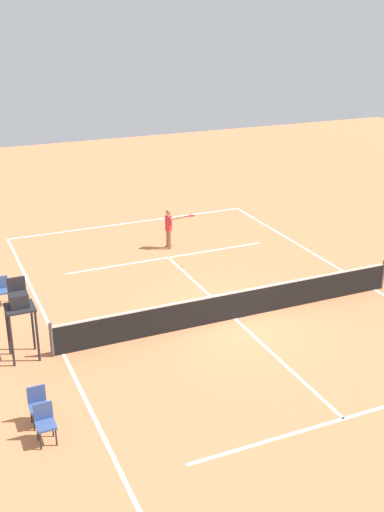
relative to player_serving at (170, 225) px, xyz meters
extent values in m
plane|color=#D37A4C|center=(0.46, 6.73, -0.99)|extent=(60.00, 60.00, 0.00)
cube|color=white|center=(0.46, -3.76, -0.99)|extent=(11.09, 0.10, 0.01)
cube|color=white|center=(-5.09, 6.73, -0.99)|extent=(0.10, 20.99, 0.01)
cube|color=white|center=(6.00, 6.73, -0.99)|extent=(0.10, 20.99, 0.01)
cube|color=white|center=(0.46, 0.96, -0.99)|extent=(8.32, 0.10, 0.01)
cube|color=white|center=(0.46, 12.51, -0.99)|extent=(8.32, 0.10, 0.01)
cube|color=white|center=(0.46, 6.73, -0.99)|extent=(0.10, 11.54, 0.01)
cylinder|color=#4C4C51|center=(-5.39, 6.73, -0.46)|extent=(0.10, 0.10, 1.07)
cylinder|color=#4C4C51|center=(6.30, 6.73, -0.46)|extent=(0.10, 0.10, 1.07)
cube|color=black|center=(0.46, 6.73, -0.54)|extent=(11.69, 0.03, 0.91)
cube|color=white|center=(0.46, 6.73, -0.06)|extent=(11.69, 0.04, 0.06)
cylinder|color=#9E704C|center=(0.06, -0.10, -0.61)|extent=(0.12, 0.12, 0.78)
cylinder|color=#9E704C|center=(0.05, 0.10, -0.61)|extent=(0.12, 0.12, 0.78)
cylinder|color=red|center=(0.05, 0.00, 0.09)|extent=(0.28, 0.28, 0.61)
sphere|color=#9E704C|center=(0.05, 0.00, 0.57)|extent=(0.22, 0.22, 0.22)
cylinder|color=#9E704C|center=(0.07, -0.19, 0.12)|extent=(0.09, 0.09, 0.54)
cylinder|color=#9E704C|center=(-0.23, 0.16, 0.32)|extent=(0.55, 0.13, 0.09)
cylinder|color=black|center=(-0.63, 0.13, 0.32)|extent=(0.26, 0.05, 0.04)
ellipsoid|color=red|center=(-0.92, 0.11, 0.32)|extent=(0.34, 0.30, 0.04)
sphere|color=#CCE033|center=(0.29, 2.03, -0.96)|extent=(0.07, 0.07, 0.07)
cylinder|color=#232328|center=(6.69, 6.82, -0.22)|extent=(0.07, 0.07, 1.55)
cylinder|color=#232328|center=(7.39, 6.82, -0.22)|extent=(0.07, 0.07, 1.55)
cylinder|color=#232328|center=(6.69, 6.12, -0.22)|extent=(0.07, 0.07, 1.55)
cylinder|color=#232328|center=(7.39, 6.12, -0.22)|extent=(0.07, 0.07, 1.55)
cube|color=#232328|center=(7.04, 6.47, 0.59)|extent=(0.80, 0.80, 0.06)
cube|color=#232328|center=(7.04, 6.47, 0.82)|extent=(0.50, 0.44, 0.40)
cube|color=#232328|center=(7.04, 6.27, 1.17)|extent=(0.50, 0.06, 0.50)
cylinder|color=#262626|center=(7.06, 10.71, -0.77)|extent=(0.04, 0.04, 0.45)
cylinder|color=#262626|center=(7.41, 10.71, -0.77)|extent=(0.04, 0.04, 0.45)
cylinder|color=#262626|center=(7.06, 10.35, -0.77)|extent=(0.04, 0.04, 0.45)
cylinder|color=#262626|center=(7.41, 10.35, -0.77)|extent=(0.04, 0.04, 0.45)
cube|color=#38518C|center=(7.24, 10.53, -0.51)|extent=(0.44, 0.44, 0.06)
cube|color=#38518C|center=(7.24, 10.31, -0.26)|extent=(0.44, 0.04, 0.44)
cylinder|color=#262626|center=(6.90, 2.89, -0.77)|extent=(0.04, 0.04, 0.45)
cylinder|color=#262626|center=(6.90, 2.54, -0.77)|extent=(0.04, 0.04, 0.45)
cube|color=#38518C|center=(7.07, 2.71, -0.51)|extent=(0.44, 0.44, 0.06)
cube|color=#38518C|center=(7.07, 2.49, -0.26)|extent=(0.44, 0.04, 0.44)
cylinder|color=#262626|center=(7.07, 9.96, -0.77)|extent=(0.04, 0.04, 0.45)
cylinder|color=#262626|center=(7.42, 9.96, -0.77)|extent=(0.04, 0.04, 0.45)
cylinder|color=#262626|center=(7.07, 9.61, -0.77)|extent=(0.04, 0.04, 0.45)
cylinder|color=#262626|center=(7.42, 9.61, -0.77)|extent=(0.04, 0.04, 0.45)
cube|color=#38518C|center=(7.25, 9.79, -0.51)|extent=(0.44, 0.44, 0.06)
cube|color=#38518C|center=(7.25, 9.57, -0.26)|extent=(0.44, 0.04, 0.44)
camera|label=1|loc=(8.98, 22.78, 8.35)|focal=44.44mm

